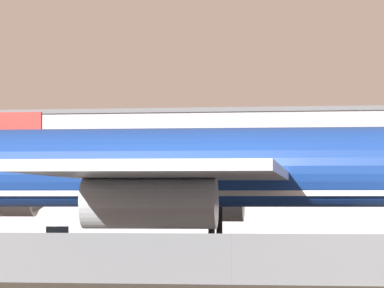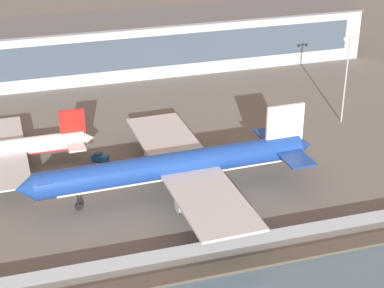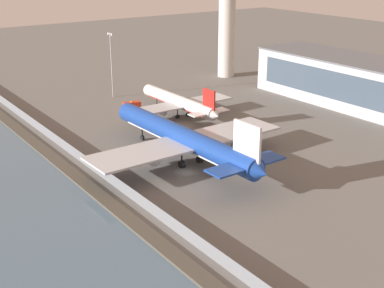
# 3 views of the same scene
# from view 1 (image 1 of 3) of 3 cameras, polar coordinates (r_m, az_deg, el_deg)

# --- Properties ---
(ground_plane) EXTENTS (500.00, 500.00, 0.00)m
(ground_plane) POSITION_cam_1_polar(r_m,az_deg,el_deg) (62.71, 3.60, -6.32)
(ground_plane) COLOR #66635E
(perimeter_fence) EXTENTS (280.00, 0.10, 2.39)m
(perimeter_fence) POSITION_cam_1_polar(r_m,az_deg,el_deg) (46.74, 2.01, -6.03)
(perimeter_fence) COLOR slate
(perimeter_fence) RESTS_ON ground
(cargo_jet_blue) EXTENTS (54.23, 46.88, 14.44)m
(cargo_jet_blue) POSITION_cam_1_polar(r_m,az_deg,el_deg) (66.43, -0.94, -1.38)
(cargo_jet_blue) COLOR #193D93
(cargo_jet_blue) RESTS_ON ground
(baggage_tug) EXTENTS (3.52, 3.21, 1.80)m
(baggage_tug) POSITION_cam_1_polar(r_m,az_deg,el_deg) (85.06, -6.71, -4.85)
(baggage_tug) COLOR #19519E
(baggage_tug) RESTS_ON ground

